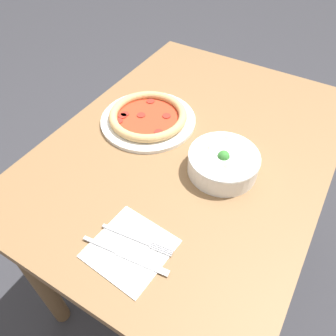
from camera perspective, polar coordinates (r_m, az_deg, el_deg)
ground_plane at (r=1.58m, az=2.65°, el=-16.16°), size 8.00×8.00×0.00m
dining_table at (r=1.06m, az=3.78°, el=-0.76°), size 1.06×0.77×0.75m
pizza at (r=1.04m, az=-3.50°, el=8.81°), size 0.30×0.30×0.04m
bowl at (r=0.88m, az=9.58°, el=1.11°), size 0.19×0.19×0.08m
napkin at (r=0.76m, az=-6.57°, el=-13.76°), size 0.18×0.18×0.00m
fork at (r=0.76m, az=-5.62°, el=-12.17°), size 0.03×0.18×0.00m
knife at (r=0.75m, az=-8.18°, el=-14.52°), size 0.04×0.21×0.01m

